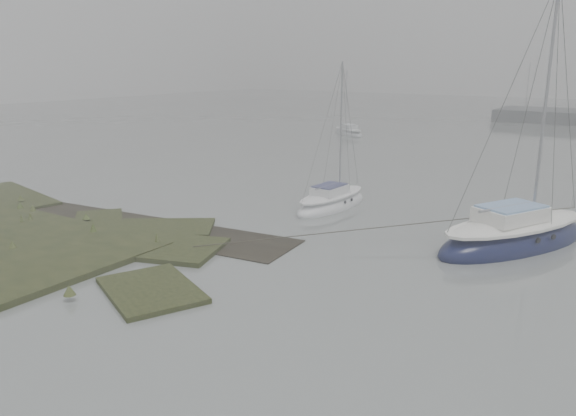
{
  "coord_description": "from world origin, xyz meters",
  "views": [
    {
      "loc": [
        12.82,
        -11.55,
        6.84
      ],
      "look_at": [
        2.15,
        4.63,
        1.8
      ],
      "focal_mm": 35.0,
      "sensor_mm": 36.0,
      "label": 1
    }
  ],
  "objects": [
    {
      "name": "ground",
      "position": [
        0.0,
        30.0,
        0.0
      ],
      "size": [
        160.0,
        160.0,
        0.0
      ],
      "primitive_type": "plane",
      "color": "slate",
      "rests_on": "ground"
    },
    {
      "name": "sailboat_main",
      "position": [
        8.76,
        10.35,
        0.33
      ],
      "size": [
        5.64,
        7.81,
        10.61
      ],
      "rotation": [
        0.0,
        0.0,
        -0.48
      ],
      "color": "#0D1134",
      "rests_on": "ground"
    },
    {
      "name": "sailboat_white",
      "position": [
        0.05,
        11.69,
        0.23
      ],
      "size": [
        2.06,
        5.37,
        7.44
      ],
      "rotation": [
        0.0,
        0.0,
        -0.06
      ],
      "color": "white",
      "rests_on": "ground"
    },
    {
      "name": "sailboat_far_a",
      "position": [
        -12.28,
        37.2,
        0.21
      ],
      "size": [
        4.79,
        3.97,
        6.69
      ],
      "rotation": [
        0.0,
        0.0,
        0.97
      ],
      "color": "silver",
      "rests_on": "ground"
    },
    {
      "name": "sailboat_far_c",
      "position": [
        -0.86,
        63.85,
        0.23
      ],
      "size": [
        5.31,
        4.02,
        7.27
      ],
      "rotation": [
        0.0,
        0.0,
        1.05
      ],
      "color": "#A5A9AE",
      "rests_on": "ground"
    }
  ]
}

